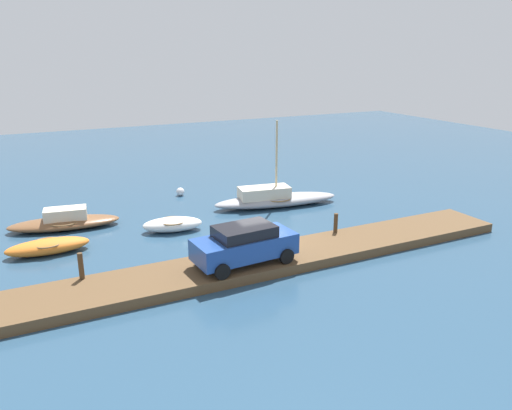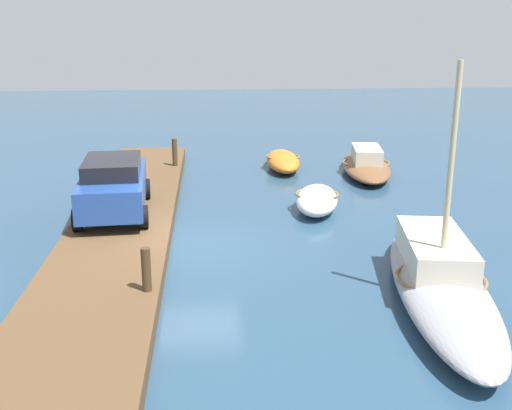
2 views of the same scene
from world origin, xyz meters
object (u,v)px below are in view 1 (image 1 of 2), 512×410
(mooring_post_west, at_px, (81,266))
(parked_car, at_px, (245,244))
(motorboat_brown, at_px, (65,221))
(marker_buoy, at_px, (180,192))
(dinghy_white, at_px, (173,224))
(mooring_post_mid_west, at_px, (336,223))
(sailboat_grey, at_px, (274,198))
(rowboat_orange, at_px, (48,246))

(mooring_post_west, height_order, parked_car, parked_car)
(motorboat_brown, relative_size, marker_buoy, 11.06)
(dinghy_white, bearing_deg, motorboat_brown, 161.85)
(marker_buoy, bearing_deg, motorboat_brown, -155.95)
(mooring_post_mid_west, distance_m, parked_car, 5.75)
(mooring_post_mid_west, height_order, parked_car, parked_car)
(dinghy_white, xyz_separation_m, motorboat_brown, (-4.92, 2.87, 0.02))
(sailboat_grey, relative_size, parked_car, 1.77)
(motorboat_brown, height_order, mooring_post_west, mooring_post_west)
(sailboat_grey, distance_m, marker_buoy, 6.34)
(sailboat_grey, distance_m, parked_car, 9.51)
(sailboat_grey, bearing_deg, mooring_post_mid_west, -80.62)
(rowboat_orange, xyz_separation_m, mooring_post_west, (0.91, -4.40, 0.61))
(dinghy_white, xyz_separation_m, mooring_post_west, (-5.09, -4.77, 0.59))
(dinghy_white, relative_size, sailboat_grey, 0.42)
(sailboat_grey, bearing_deg, rowboat_orange, -162.62)
(mooring_post_west, relative_size, mooring_post_mid_west, 1.13)
(mooring_post_west, bearing_deg, dinghy_white, 43.13)
(dinghy_white, height_order, sailboat_grey, sailboat_grey)
(sailboat_grey, height_order, rowboat_orange, sailboat_grey)
(motorboat_brown, distance_m, marker_buoy, 8.03)
(parked_car, relative_size, marker_buoy, 8.41)
(dinghy_white, bearing_deg, marker_buoy, 80.70)
(sailboat_grey, xyz_separation_m, mooring_post_mid_west, (0.04, -6.26, 0.42))
(sailboat_grey, relative_size, marker_buoy, 14.92)
(rowboat_orange, xyz_separation_m, parked_car, (7.19, -5.84, 0.94))
(sailboat_grey, xyz_separation_m, motorboat_brown, (-11.63, 1.37, -0.09))
(motorboat_brown, relative_size, mooring_post_mid_west, 6.11)
(mooring_post_west, distance_m, mooring_post_mid_west, 11.83)
(dinghy_white, xyz_separation_m, sailboat_grey, (6.71, 1.50, 0.11))
(sailboat_grey, distance_m, rowboat_orange, 12.84)
(mooring_post_mid_west, bearing_deg, motorboat_brown, 146.80)
(rowboat_orange, bearing_deg, marker_buoy, 38.97)
(motorboat_brown, xyz_separation_m, marker_buoy, (7.33, 3.27, -0.13))
(sailboat_grey, height_order, motorboat_brown, sailboat_grey)
(sailboat_grey, distance_m, mooring_post_west, 13.36)
(mooring_post_mid_west, xyz_separation_m, parked_car, (-5.55, -1.44, 0.39))
(marker_buoy, bearing_deg, rowboat_orange, -142.23)
(mooring_post_mid_west, relative_size, marker_buoy, 1.81)
(mooring_post_mid_west, bearing_deg, mooring_post_west, 180.00)
(dinghy_white, height_order, marker_buoy, dinghy_white)
(dinghy_white, xyz_separation_m, rowboat_orange, (-5.99, -0.37, -0.02))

